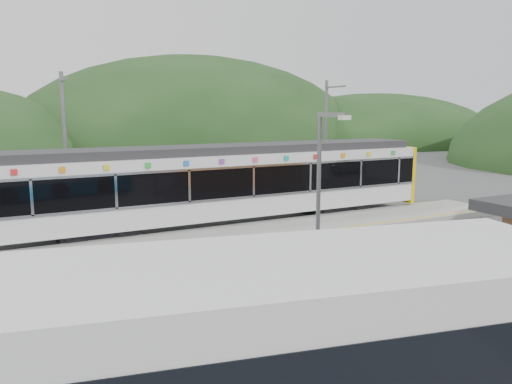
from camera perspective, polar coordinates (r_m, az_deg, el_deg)
name	(u,v)px	position (r m, az deg, el deg)	size (l,w,h in m)	color
ground	(303,257)	(18.59, 5.40, -7.41)	(120.00, 120.00, 0.00)	#4C4C4F
hills	(348,215)	(26.26, 10.50, -2.55)	(146.00, 149.00, 26.00)	#1E3D19
platform	(261,234)	(21.29, 0.57, -4.77)	(26.00, 3.20, 0.30)	#9E9E99
yellow_line	(276,237)	(20.15, 2.31, -5.14)	(26.00, 0.10, 0.01)	yellow
train	(230,181)	(23.20, -3.03, 1.21)	(20.44, 3.01, 3.74)	black
catenary_mast_west	(66,149)	(23.69, -20.91, 4.63)	(0.18, 1.80, 7.00)	slate
catenary_mast_east	(326,140)	(28.87, 7.98, 5.90)	(0.18, 1.80, 7.00)	slate
lamp_post	(321,189)	(13.94, 7.43, 0.36)	(0.39, 1.00, 5.31)	slate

